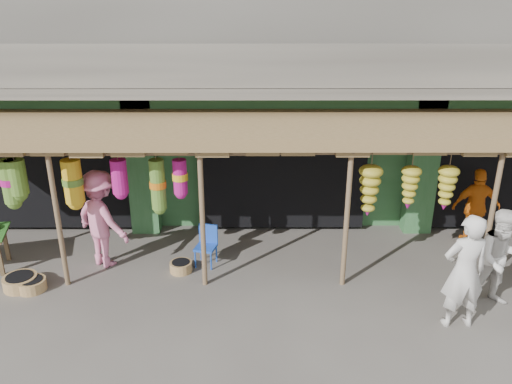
{
  "coord_description": "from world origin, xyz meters",
  "views": [
    {
      "loc": [
        -0.59,
        -8.06,
        4.87
      ],
      "look_at": [
        -0.57,
        1.0,
        1.33
      ],
      "focal_mm": 35.0,
      "sensor_mm": 36.0,
      "label": 1
    }
  ],
  "objects_px": {
    "blue_chair": "(207,243)",
    "person_front": "(464,272)",
    "person_vendor": "(476,207)",
    "person_shopper": "(102,219)",
    "person_right": "(500,259)"
  },
  "relations": [
    {
      "from": "blue_chair",
      "to": "person_front",
      "type": "height_order",
      "value": "person_front"
    },
    {
      "from": "person_vendor",
      "to": "person_shopper",
      "type": "height_order",
      "value": "person_shopper"
    },
    {
      "from": "person_vendor",
      "to": "blue_chair",
      "type": "bearing_deg",
      "value": 11.46
    },
    {
      "from": "person_front",
      "to": "person_right",
      "type": "relative_size",
      "value": 1.11
    },
    {
      "from": "blue_chair",
      "to": "person_shopper",
      "type": "relative_size",
      "value": 0.41
    },
    {
      "from": "person_vendor",
      "to": "person_shopper",
      "type": "distance_m",
      "value": 7.55
    },
    {
      "from": "blue_chair",
      "to": "person_front",
      "type": "distance_m",
      "value": 4.62
    },
    {
      "from": "blue_chair",
      "to": "person_vendor",
      "type": "relative_size",
      "value": 0.48
    },
    {
      "from": "person_right",
      "to": "person_shopper",
      "type": "bearing_deg",
      "value": 169.27
    },
    {
      "from": "blue_chair",
      "to": "person_right",
      "type": "bearing_deg",
      "value": -1.09
    },
    {
      "from": "person_vendor",
      "to": "person_front",
      "type": "bearing_deg",
      "value": 66.67
    },
    {
      "from": "blue_chair",
      "to": "person_vendor",
      "type": "distance_m",
      "value": 5.61
    },
    {
      "from": "blue_chair",
      "to": "person_shopper",
      "type": "height_order",
      "value": "person_shopper"
    },
    {
      "from": "person_right",
      "to": "person_vendor",
      "type": "relative_size",
      "value": 1.04
    },
    {
      "from": "blue_chair",
      "to": "person_shopper",
      "type": "distance_m",
      "value": 2.04
    }
  ]
}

